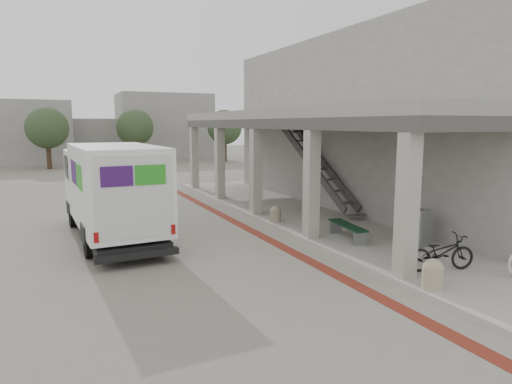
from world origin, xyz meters
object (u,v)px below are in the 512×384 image
bench (347,229)px  bicycle_black (441,252)px  fedex_truck (112,189)px  utility_cabinet (416,227)px

bench → bicycle_black: bearing=-77.5°
bicycle_black → fedex_truck: bearing=57.5°
bicycle_black → bench: bearing=17.5°
fedex_truck → utility_cabinet: 9.00m
utility_cabinet → bicycle_black: utility_cabinet is taller
utility_cabinet → bench: bearing=120.4°
fedex_truck → bicycle_black: (6.48, -6.75, -0.99)m
fedex_truck → utility_cabinet: fedex_truck is taller
fedex_truck → bench: bearing=-31.4°
bench → bicycle_black: (0.23, -3.35, 0.12)m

